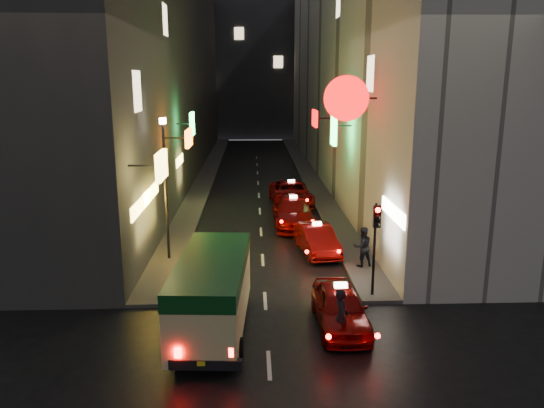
{
  "coord_description": "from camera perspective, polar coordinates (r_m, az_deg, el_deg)",
  "views": [
    {
      "loc": [
        -0.42,
        -9.68,
        8.02
      ],
      "look_at": [
        0.42,
        13.0,
        2.6
      ],
      "focal_mm": 35.0,
      "sensor_mm": 36.0,
      "label": 1
    }
  ],
  "objects": [
    {
      "name": "building_right",
      "position": [
        44.49,
        9.08,
        14.53
      ],
      "size": [
        8.32,
        52.0,
        18.0
      ],
      "color": "#ADA99E",
      "rests_on": "ground"
    },
    {
      "name": "taxi_second",
      "position": [
        24.89,
        4.83,
        -3.54
      ],
      "size": [
        2.68,
        5.11,
        1.72
      ],
      "color": "#6F0706",
      "rests_on": "ground"
    },
    {
      "name": "pedestrian_sidewalk",
      "position": [
        22.92,
        9.72,
        -4.28
      ],
      "size": [
        0.82,
        0.62,
        1.96
      ],
      "primitive_type": "imported",
      "rotation": [
        0.0,
        0.0,
        3.37
      ],
      "color": "black",
      "rests_on": "sidewalk_right"
    },
    {
      "name": "building_left",
      "position": [
        44.34,
        -12.36,
        14.4
      ],
      "size": [
        7.39,
        52.0,
        18.0
      ],
      "color": "#383533",
      "rests_on": "ground"
    },
    {
      "name": "pedestrian_crossing",
      "position": [
        16.64,
        7.45,
        -11.58
      ],
      "size": [
        0.48,
        0.7,
        2.04
      ],
      "primitive_type": "imported",
      "rotation": [
        0.0,
        0.0,
        1.64
      ],
      "color": "black",
      "rests_on": "ground"
    },
    {
      "name": "traffic_light",
      "position": [
        19.43,
        11.13,
        -2.77
      ],
      "size": [
        0.26,
        0.43,
        3.5
      ],
      "color": "black",
      "rests_on": "sidewalk_right"
    },
    {
      "name": "sidewalk_left",
      "position": [
        44.57,
        -7.03,
        3.06
      ],
      "size": [
        1.5,
        52.0,
        0.15
      ],
      "primitive_type": "cube",
      "color": "#43413E",
      "rests_on": "ground"
    },
    {
      "name": "taxi_near",
      "position": [
        17.81,
        7.35,
        -10.62
      ],
      "size": [
        2.11,
        5.03,
        1.76
      ],
      "color": "#6F0706",
      "rests_on": "ground"
    },
    {
      "name": "taxi_far",
      "position": [
        34.08,
        2.08,
        1.32
      ],
      "size": [
        2.55,
        5.62,
        1.92
      ],
      "color": "#6F0706",
      "rests_on": "ground"
    },
    {
      "name": "lamp_post",
      "position": [
        23.39,
        -11.39,
        2.58
      ],
      "size": [
        0.28,
        0.28,
        6.22
      ],
      "color": "black",
      "rests_on": "sidewalk_left"
    },
    {
      "name": "taxi_third",
      "position": [
        29.39,
        2.3,
        -0.6
      ],
      "size": [
        2.35,
        5.66,
        1.97
      ],
      "color": "#6F0706",
      "rests_on": "ground"
    },
    {
      "name": "building_far",
      "position": [
        75.74,
        -1.87,
        15.68
      ],
      "size": [
        30.0,
        10.0,
        22.0
      ],
      "primitive_type": "cube",
      "color": "#303034",
      "rests_on": "ground"
    },
    {
      "name": "sidewalk_right",
      "position": [
        44.65,
        3.92,
        3.15
      ],
      "size": [
        1.5,
        52.0,
        0.15
      ],
      "primitive_type": "cube",
      "color": "#43413E",
      "rests_on": "ground"
    },
    {
      "name": "minibus",
      "position": [
        17.09,
        -6.44,
        -8.79
      ],
      "size": [
        2.38,
        5.94,
        2.51
      ],
      "color": "#D0C282",
      "rests_on": "ground"
    }
  ]
}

